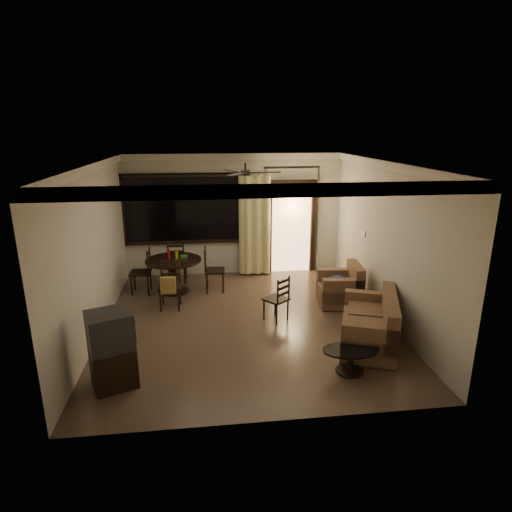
{
  "coord_description": "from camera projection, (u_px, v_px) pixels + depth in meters",
  "views": [
    {
      "loc": [
        -0.68,
        -6.99,
        3.34
      ],
      "look_at": [
        0.2,
        0.2,
        1.17
      ],
      "focal_mm": 30.0,
      "sensor_mm": 36.0,
      "label": 1
    }
  ],
  "objects": [
    {
      "name": "ground",
      "position": [
        246.0,
        322.0,
        7.69
      ],
      "size": [
        5.5,
        5.5,
        0.0
      ],
      "primitive_type": "plane",
      "color": "#7F6651",
      "rests_on": "ground"
    },
    {
      "name": "room_shell",
      "position": [
        266.0,
        203.0,
        8.91
      ],
      "size": [
        5.5,
        6.7,
        5.5
      ],
      "color": "beige",
      "rests_on": "ground"
    },
    {
      "name": "dining_table",
      "position": [
        174.0,
        266.0,
        8.92
      ],
      "size": [
        1.15,
        1.15,
        0.94
      ],
      "rotation": [
        0.0,
        0.0,
        -0.04
      ],
      "color": "black",
      "rests_on": "ground"
    },
    {
      "name": "dining_chair_west",
      "position": [
        142.0,
        280.0,
        8.95
      ],
      "size": [
        0.43,
        0.43,
        0.95
      ],
      "rotation": [
        0.0,
        0.0,
        -1.61
      ],
      "color": "black",
      "rests_on": "ground"
    },
    {
      "name": "dining_chair_east",
      "position": [
        214.0,
        278.0,
        9.07
      ],
      "size": [
        0.43,
        0.43,
        0.95
      ],
      "rotation": [
        0.0,
        0.0,
        1.54
      ],
      "color": "black",
      "rests_on": "ground"
    },
    {
      "name": "dining_chair_south",
      "position": [
        170.0,
        293.0,
        8.18
      ],
      "size": [
        0.43,
        0.49,
        0.95
      ],
      "rotation": [
        0.0,
        0.0,
        -0.04
      ],
      "color": "black",
      "rests_on": "ground"
    },
    {
      "name": "dining_chair_north",
      "position": [
        177.0,
        269.0,
        9.62
      ],
      "size": [
        0.43,
        0.43,
        0.95
      ],
      "rotation": [
        0.0,
        0.0,
        3.11
      ],
      "color": "black",
      "rests_on": "ground"
    },
    {
      "name": "tv_cabinet",
      "position": [
        112.0,
        349.0,
        5.65
      ],
      "size": [
        0.7,
        0.67,
        1.06
      ],
      "rotation": [
        0.0,
        0.0,
        0.38
      ],
      "color": "black",
      "rests_on": "ground"
    },
    {
      "name": "sofa",
      "position": [
        372.0,
        326.0,
        6.8
      ],
      "size": [
        1.29,
        1.71,
        0.81
      ],
      "rotation": [
        0.0,
        0.0,
        -0.36
      ],
      "color": "#4A2B22",
      "rests_on": "ground"
    },
    {
      "name": "armchair",
      "position": [
        342.0,
        288.0,
        8.38
      ],
      "size": [
        0.86,
        0.86,
        0.79
      ],
      "rotation": [
        0.0,
        0.0,
        -0.1
      ],
      "color": "#4A2B22",
      "rests_on": "ground"
    },
    {
      "name": "coffee_table",
      "position": [
        351.0,
        357.0,
        6.05
      ],
      "size": [
        0.82,
        0.49,
        0.36
      ],
      "rotation": [
        0.0,
        0.0,
        -0.17
      ],
      "color": "black",
      "rests_on": "ground"
    },
    {
      "name": "side_chair",
      "position": [
        276.0,
        307.0,
        7.68
      ],
      "size": [
        0.53,
        0.53,
        0.85
      ],
      "rotation": [
        0.0,
        0.0,
        3.83
      ],
      "color": "black",
      "rests_on": "ground"
    }
  ]
}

